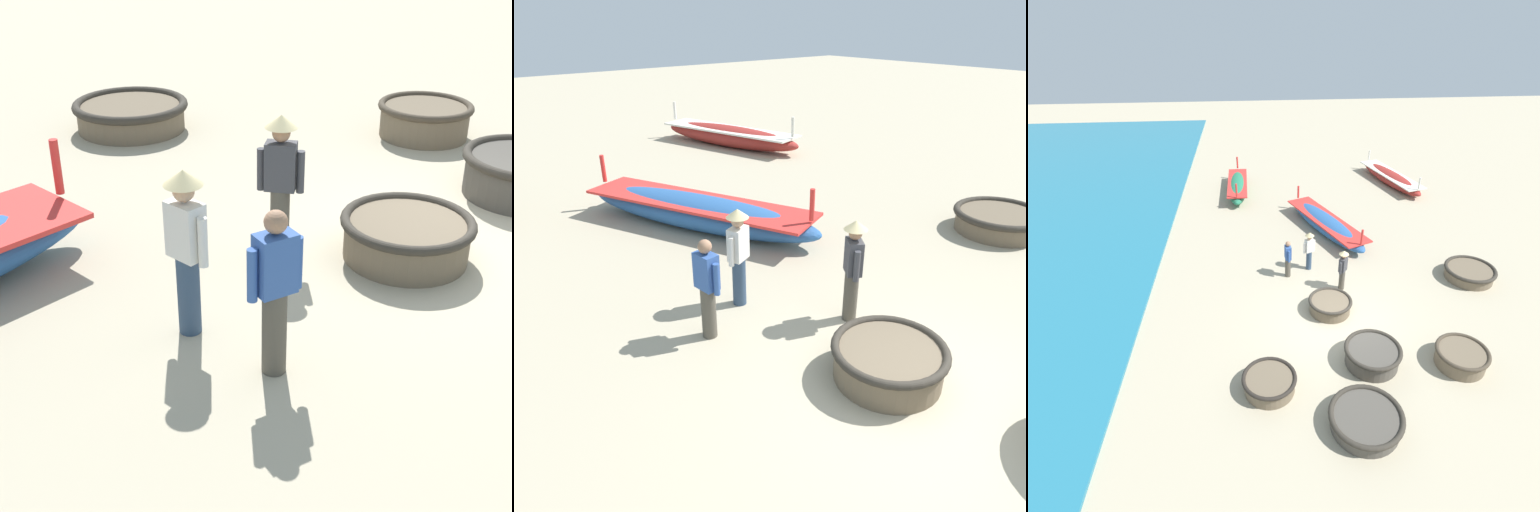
{
  "view_description": "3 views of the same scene",
  "coord_description": "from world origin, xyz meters",
  "views": [
    {
      "loc": [
        -5.94,
        5.35,
        3.94
      ],
      "look_at": [
        -1.37,
        3.19,
        1.2
      ],
      "focal_mm": 50.0,
      "sensor_mm": 36.0,
      "label": 1
    },
    {
      "loc": [
        -4.7,
        -2.29,
        4.35
      ],
      "look_at": [
        -0.16,
        3.08,
        0.92
      ],
      "focal_mm": 35.0,
      "sensor_mm": 36.0,
      "label": 2
    },
    {
      "loc": [
        -2.73,
        -10.05,
        8.99
      ],
      "look_at": [
        -1.57,
        2.6,
        1.2
      ],
      "focal_mm": 28.0,
      "sensor_mm": 36.0,
      "label": 3
    }
  ],
  "objects": [
    {
      "name": "fisherman_crouching",
      "position": [
        0.55,
        1.99,
        0.96
      ],
      "size": [
        0.38,
        0.45,
        1.67
      ],
      "color": "#4C473D",
      "rests_on": "ground"
    },
    {
      "name": "long_boat_ochre_hull",
      "position": [
        5.86,
        12.43,
        0.38
      ],
      "size": [
        2.61,
        5.94,
        1.31
      ],
      "color": "maroon",
      "rests_on": "ground"
    },
    {
      "name": "fisherman_standing_left",
      "position": [
        -1.38,
        3.02,
        0.84
      ],
      "size": [
        0.25,
        0.53,
        1.57
      ],
      "color": "#4C473D",
      "rests_on": "ground"
    },
    {
      "name": "ground_plane",
      "position": [
        0.0,
        0.0,
        0.0
      ],
      "size": [
        80.0,
        80.0,
        0.0
      ],
      "primitive_type": "plane",
      "color": "tan"
    },
    {
      "name": "fisherman_by_coracle",
      "position": [
        -0.48,
        3.47,
        0.96
      ],
      "size": [
        0.5,
        0.36,
        1.67
      ],
      "color": "#2D425B",
      "rests_on": "ground"
    },
    {
      "name": "long_boat_green_hull",
      "position": [
        0.81,
        6.69,
        0.38
      ],
      "size": [
        3.35,
        5.95,
        1.31
      ],
      "color": "#285693",
      "rests_on": "ground"
    },
    {
      "name": "coracle_far_left",
      "position": [
        -0.13,
        0.71,
        0.28
      ],
      "size": [
        1.53,
        1.53,
        0.51
      ],
      "color": "brown",
      "rests_on": "ground"
    },
    {
      "name": "coracle_front_right",
      "position": [
        5.71,
        2.22,
        0.27
      ],
      "size": [
        1.96,
        1.96,
        0.5
      ],
      "color": "brown",
      "rests_on": "ground"
    }
  ]
}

